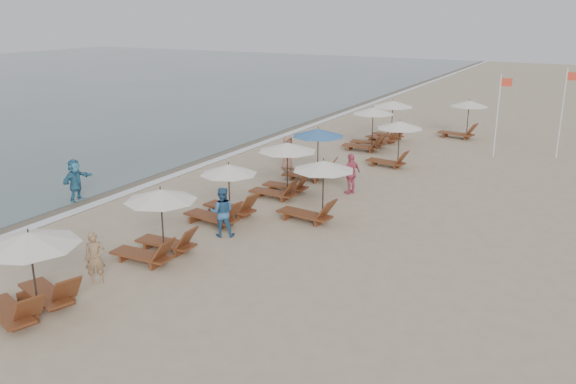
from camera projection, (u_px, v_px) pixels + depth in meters
The scene contains 20 objects.
ground at pixel (317, 299), 15.84m from camera, with size 160.00×160.00×0.00m, color tan.
wet_sand_band at pixel (180, 162), 29.96m from camera, with size 3.20×140.00×0.01m, color #6B5E4C.
foam_line at pixel (201, 165), 29.37m from camera, with size 0.50×140.00×0.02m, color white.
lounger_station_0 at pixel (27, 271), 14.78m from camera, with size 2.76×2.45×2.22m.
lounger_station_1 at pixel (156, 225), 18.19m from camera, with size 2.57×2.20×2.23m.
lounger_station_2 at pixel (223, 195), 21.53m from camera, with size 2.60×2.19×2.12m.
lounger_station_3 at pixel (283, 168), 24.28m from camera, with size 2.60×2.39×2.25m.
lounger_station_4 at pixel (313, 153), 26.86m from camera, with size 2.68×2.38×2.30m.
lounger_station_5 at pixel (368, 129), 32.48m from camera, with size 2.64×2.26×2.32m.
lounger_station_6 at pixel (388, 120), 34.49m from camera, with size 2.65×2.37×2.36m.
inland_station_0 at pixel (315, 185), 21.34m from camera, with size 2.78×2.24×2.22m.
inland_station_1 at pixel (394, 138), 28.80m from camera, with size 2.66×2.24×2.22m.
inland_station_2 at pixel (463, 116), 35.31m from camera, with size 2.81×2.24×2.22m.
beachgoer_near at pixel (95, 258), 16.58m from camera, with size 0.55×0.36×1.50m, color #A07B56.
beachgoer_mid_a at pixel (222, 212), 20.03m from camera, with size 0.83×0.64×1.70m, color #316293.
beachgoer_far_a at pixel (351, 174), 24.69m from camera, with size 1.00×0.42×1.70m, color #D0536E.
beachgoer_far_b at pixel (287, 153), 28.40m from camera, with size 0.81×0.52×1.65m, color #A56F59.
waterline_walker at pixel (75, 180), 23.74m from camera, with size 1.58×0.50×1.71m, color teal.
flag_pole_near at pixel (498, 111), 30.46m from camera, with size 0.60×0.08×4.25m.
flag_pole_far at pixel (563, 109), 30.15m from camera, with size 0.60×0.08×4.57m.
Camera 1 is at (6.18, -12.94, 7.33)m, focal length 37.42 mm.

